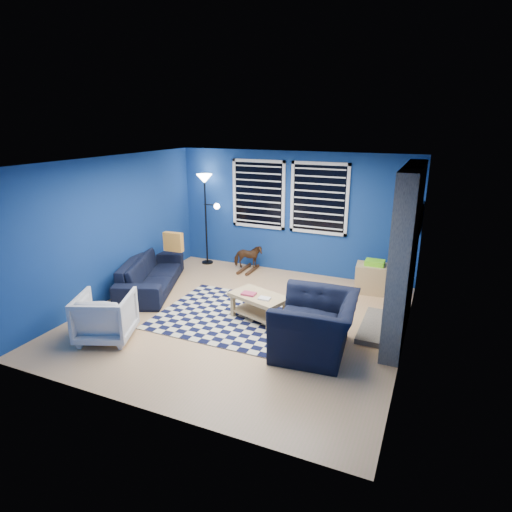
% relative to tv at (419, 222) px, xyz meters
% --- Properties ---
extents(floor, '(5.00, 5.00, 0.00)m').
position_rel_tv_xyz_m(floor, '(-2.45, -2.00, -1.40)').
color(floor, tan).
rests_on(floor, ground).
extents(ceiling, '(5.00, 5.00, 0.00)m').
position_rel_tv_xyz_m(ceiling, '(-2.45, -2.00, 1.10)').
color(ceiling, white).
rests_on(ceiling, wall_back).
extents(wall_back, '(5.00, 0.00, 5.00)m').
position_rel_tv_xyz_m(wall_back, '(-2.45, 0.50, -0.15)').
color(wall_back, navy).
rests_on(wall_back, floor).
extents(wall_left, '(0.00, 5.00, 5.00)m').
position_rel_tv_xyz_m(wall_left, '(-4.95, -2.00, -0.15)').
color(wall_left, navy).
rests_on(wall_left, floor).
extents(wall_right, '(0.00, 5.00, 5.00)m').
position_rel_tv_xyz_m(wall_right, '(0.05, -2.00, -0.15)').
color(wall_right, navy).
rests_on(wall_right, floor).
extents(fireplace, '(0.65, 2.00, 2.50)m').
position_rel_tv_xyz_m(fireplace, '(-0.09, -1.50, -0.20)').
color(fireplace, gray).
rests_on(fireplace, floor).
extents(window_left, '(1.17, 0.06, 1.42)m').
position_rel_tv_xyz_m(window_left, '(-3.20, 0.46, 0.20)').
color(window_left, black).
rests_on(window_left, wall_back).
extents(window_right, '(1.17, 0.06, 1.42)m').
position_rel_tv_xyz_m(window_right, '(-1.90, 0.46, 0.20)').
color(window_right, black).
rests_on(window_right, wall_back).
extents(tv, '(0.07, 1.00, 0.58)m').
position_rel_tv_xyz_m(tv, '(0.00, 0.00, 0.00)').
color(tv, black).
rests_on(tv, wall_right).
extents(rug, '(2.50, 2.00, 0.02)m').
position_rel_tv_xyz_m(rug, '(-2.52, -1.98, -1.39)').
color(rug, black).
rests_on(rug, floor).
extents(sofa, '(2.26, 1.55, 0.62)m').
position_rel_tv_xyz_m(sofa, '(-4.55, -1.53, -1.09)').
color(sofa, black).
rests_on(sofa, floor).
extents(armchair_big, '(1.32, 1.18, 0.79)m').
position_rel_tv_xyz_m(armchair_big, '(-1.07, -2.51, -1.00)').
color(armchair_big, black).
rests_on(armchair_big, floor).
extents(armchair_bent, '(0.99, 1.00, 0.71)m').
position_rel_tv_xyz_m(armchair_bent, '(-3.96, -3.38, -1.05)').
color(armchair_bent, gray).
rests_on(armchair_bent, floor).
extents(rocking_horse, '(0.49, 0.65, 0.50)m').
position_rel_tv_xyz_m(rocking_horse, '(-3.29, 0.13, -1.08)').
color(rocking_horse, '#4D2F18').
rests_on(rocking_horse, floor).
extents(coffee_table, '(1.02, 0.78, 0.45)m').
position_rel_tv_xyz_m(coffee_table, '(-2.17, -1.93, -1.09)').
color(coffee_table, tan).
rests_on(coffee_table, rug).
extents(cabinet, '(0.68, 0.49, 0.63)m').
position_rel_tv_xyz_m(cabinet, '(-0.67, -0.02, -1.12)').
color(cabinet, tan).
rests_on(cabinet, floor).
extents(floor_lamp, '(0.54, 0.33, 1.98)m').
position_rel_tv_xyz_m(floor_lamp, '(-4.33, 0.25, 0.22)').
color(floor_lamp, black).
rests_on(floor_lamp, floor).
extents(throw_pillow, '(0.40, 0.13, 0.37)m').
position_rel_tv_xyz_m(throw_pillow, '(-4.40, -0.96, -0.60)').
color(throw_pillow, orange).
rests_on(throw_pillow, sofa).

